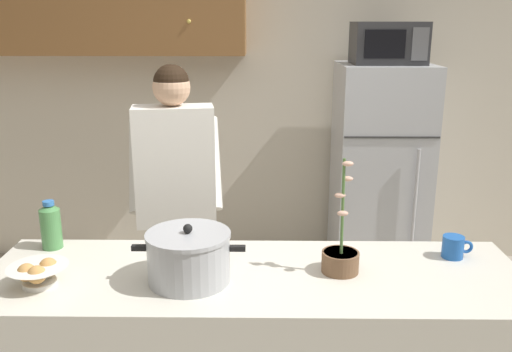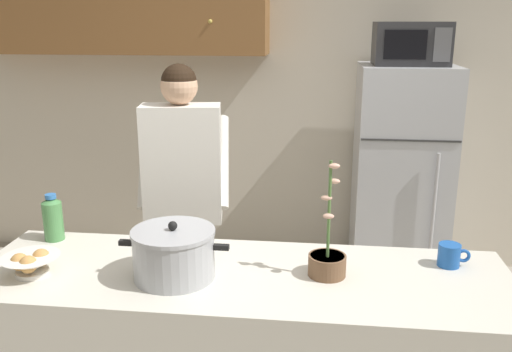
% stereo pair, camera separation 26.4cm
% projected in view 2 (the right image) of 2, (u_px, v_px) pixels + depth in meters
% --- Properties ---
extents(back_wall_unit, '(6.00, 0.48, 2.60)m').
position_uv_depth(back_wall_unit, '(245.00, 77.00, 4.21)').
color(back_wall_unit, beige).
rests_on(back_wall_unit, ground).
extents(refrigerator, '(0.64, 0.68, 1.61)m').
position_uv_depth(refrigerator, '(400.00, 180.00, 3.89)').
color(refrigerator, '#B7BABF').
rests_on(refrigerator, ground).
extents(microwave, '(0.48, 0.37, 0.28)m').
position_uv_depth(microwave, '(411.00, 44.00, 3.61)').
color(microwave, '#2D2D30').
rests_on(microwave, refrigerator).
extents(person_near_pot, '(0.56, 0.48, 1.68)m').
position_uv_depth(person_near_pot, '(183.00, 179.00, 3.02)').
color(person_near_pot, '#33384C').
rests_on(person_near_pot, ground).
extents(cooking_pot, '(0.44, 0.33, 0.23)m').
position_uv_depth(cooking_pot, '(174.00, 254.00, 2.13)').
color(cooking_pot, '#ADAFB5').
rests_on(cooking_pot, kitchen_island).
extents(coffee_mug, '(0.13, 0.09, 0.10)m').
position_uv_depth(coffee_mug, '(450.00, 255.00, 2.24)').
color(coffee_mug, '#1E59B2').
rests_on(coffee_mug, kitchen_island).
extents(bread_bowl, '(0.23, 0.23, 0.10)m').
position_uv_depth(bread_bowl, '(31.00, 264.00, 2.16)').
color(bread_bowl, white).
rests_on(bread_bowl, kitchen_island).
extents(bottle_near_edge, '(0.09, 0.09, 0.22)m').
position_uv_depth(bottle_near_edge, '(53.00, 218.00, 2.50)').
color(bottle_near_edge, '#4C8C4C').
rests_on(bottle_near_edge, kitchen_island).
extents(potted_orchid, '(0.15, 0.15, 0.47)m').
position_uv_depth(potted_orchid, '(327.00, 260.00, 2.15)').
color(potted_orchid, brown).
rests_on(potted_orchid, kitchen_island).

